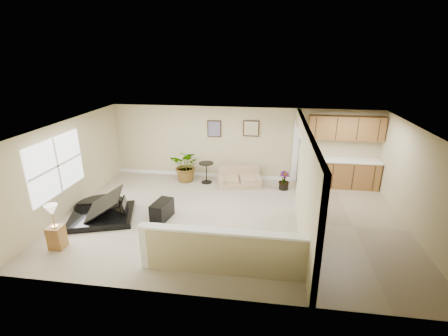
# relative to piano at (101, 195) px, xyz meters

# --- Properties ---
(floor) EXTENTS (9.00, 9.00, 0.00)m
(floor) POSITION_rel_piano_xyz_m (3.45, 0.36, -0.63)
(floor) COLOR tan
(floor) RESTS_ON ground
(back_wall) EXTENTS (9.00, 0.04, 2.50)m
(back_wall) POSITION_rel_piano_xyz_m (3.45, 3.36, 0.62)
(back_wall) COLOR #C6B787
(back_wall) RESTS_ON floor
(front_wall) EXTENTS (9.00, 0.04, 2.50)m
(front_wall) POSITION_rel_piano_xyz_m (3.45, -2.64, 0.62)
(front_wall) COLOR #C6B787
(front_wall) RESTS_ON floor
(left_wall) EXTENTS (0.04, 6.00, 2.50)m
(left_wall) POSITION_rel_piano_xyz_m (-1.05, 0.36, 0.62)
(left_wall) COLOR #C6B787
(left_wall) RESTS_ON floor
(right_wall) EXTENTS (0.04, 6.00, 2.50)m
(right_wall) POSITION_rel_piano_xyz_m (7.95, 0.36, 0.62)
(right_wall) COLOR #C6B787
(right_wall) RESTS_ON floor
(ceiling) EXTENTS (9.00, 6.00, 0.04)m
(ceiling) POSITION_rel_piano_xyz_m (3.45, 0.36, 1.87)
(ceiling) COLOR white
(ceiling) RESTS_ON back_wall
(kitchen_vinyl) EXTENTS (2.70, 6.00, 0.01)m
(kitchen_vinyl) POSITION_rel_piano_xyz_m (6.60, 0.36, -0.63)
(kitchen_vinyl) COLOR gray
(kitchen_vinyl) RESTS_ON floor
(interior_partition) EXTENTS (0.18, 5.99, 2.50)m
(interior_partition) POSITION_rel_piano_xyz_m (5.25, 0.61, 0.59)
(interior_partition) COLOR #C6B787
(interior_partition) RESTS_ON floor
(pony_half_wall) EXTENTS (3.42, 0.22, 1.00)m
(pony_half_wall) POSITION_rel_piano_xyz_m (3.52, -1.94, -0.11)
(pony_half_wall) COLOR #C6B787
(pony_half_wall) RESTS_ON floor
(left_window) EXTENTS (0.05, 2.15, 1.45)m
(left_window) POSITION_rel_piano_xyz_m (-1.04, -0.14, 0.82)
(left_window) COLOR white
(left_window) RESTS_ON left_wall
(wall_art_left) EXTENTS (0.48, 0.04, 0.58)m
(wall_art_left) POSITION_rel_piano_xyz_m (2.50, 3.33, 1.12)
(wall_art_left) COLOR #3C2616
(wall_art_left) RESTS_ON back_wall
(wall_mirror) EXTENTS (0.55, 0.04, 0.55)m
(wall_mirror) POSITION_rel_piano_xyz_m (3.75, 3.33, 1.17)
(wall_mirror) COLOR #3C2616
(wall_mirror) RESTS_ON back_wall
(kitchen_cabinets) EXTENTS (2.36, 0.65, 2.33)m
(kitchen_cabinets) POSITION_rel_piano_xyz_m (6.64, 3.09, 0.24)
(kitchen_cabinets) COLOR olive
(kitchen_cabinets) RESTS_ON floor
(piano) EXTENTS (2.20, 2.19, 1.52)m
(piano) POSITION_rel_piano_xyz_m (0.00, 0.00, 0.00)
(piano) COLOR black
(piano) RESTS_ON floor
(piano_bench) EXTENTS (0.49, 0.79, 0.49)m
(piano_bench) POSITION_rel_piano_xyz_m (1.63, 0.09, -0.39)
(piano_bench) COLOR black
(piano_bench) RESTS_ON floor
(loveseat) EXTENTS (1.53, 1.03, 0.80)m
(loveseat) POSITION_rel_piano_xyz_m (3.43, 2.70, -0.33)
(loveseat) COLOR tan
(loveseat) RESTS_ON floor
(accent_table) EXTENTS (0.49, 0.49, 0.71)m
(accent_table) POSITION_rel_piano_xyz_m (2.31, 2.75, -0.18)
(accent_table) COLOR black
(accent_table) RESTS_ON floor
(palm_plant) EXTENTS (1.13, 1.01, 1.13)m
(palm_plant) POSITION_rel_piano_xyz_m (1.62, 2.80, -0.08)
(palm_plant) COLOR black
(palm_plant) RESTS_ON floor
(small_plant) EXTENTS (0.40, 0.40, 0.61)m
(small_plant) POSITION_rel_piano_xyz_m (4.90, 2.55, -0.37)
(small_plant) COLOR black
(small_plant) RESTS_ON floor
(lamp_stand) EXTENTS (0.33, 0.33, 1.07)m
(lamp_stand) POSITION_rel_piano_xyz_m (-0.29, -1.56, -0.18)
(lamp_stand) COLOR olive
(lamp_stand) RESTS_ON floor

